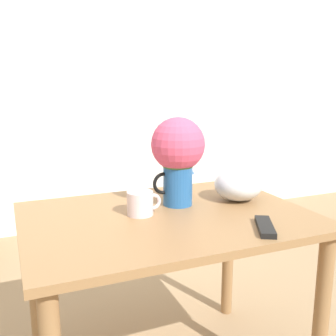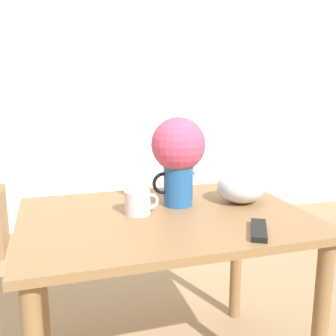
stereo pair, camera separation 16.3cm
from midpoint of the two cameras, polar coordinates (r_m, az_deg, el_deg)
The scene contains 6 objects.
wall_back at distance 3.44m, azimuth -18.98°, elevation 12.20°, with size 8.00×0.05×2.60m.
table at distance 1.61m, azimuth -3.01°, elevation -10.76°, with size 1.12×0.81×0.75m.
flower_vase at distance 1.64m, azimuth -1.41°, elevation 2.19°, with size 0.23×0.23×0.37m.
coffee_mug at distance 1.56m, azimuth -6.96°, elevation -5.13°, with size 0.14×0.10×0.09m.
white_bowl at distance 1.75m, azimuth 7.54°, elevation -2.48°, with size 0.21×0.21×0.14m.
remote_control at distance 1.43m, azimuth 10.75°, elevation -8.42°, with size 0.14×0.19×0.02m.
Camera 1 is at (-0.33, -1.35, 1.25)m, focal length 42.00 mm.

